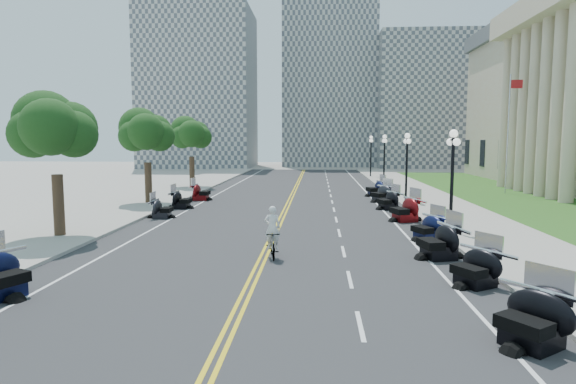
{
  "coord_description": "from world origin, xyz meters",
  "views": [
    {
      "loc": [
        2.12,
        -19.6,
        4.6
      ],
      "look_at": [
        0.63,
        4.32,
        2.0
      ],
      "focal_mm": 30.0,
      "sensor_mm": 36.0,
      "label": 1
    }
  ],
  "objects": [
    {
      "name": "ground",
      "position": [
        0.0,
        0.0,
        0.0
      ],
      "size": [
        160.0,
        160.0,
        0.0
      ],
      "primitive_type": "plane",
      "color": "gray"
    },
    {
      "name": "road",
      "position": [
        0.0,
        10.0,
        0.0
      ],
      "size": [
        16.0,
        90.0,
        0.01
      ],
      "primitive_type": "cube",
      "color": "#333335",
      "rests_on": "ground"
    },
    {
      "name": "centerline_yellow_a",
      "position": [
        -0.12,
        10.0,
        0.01
      ],
      "size": [
        0.12,
        90.0,
        0.0
      ],
      "primitive_type": "cube",
      "color": "yellow",
      "rests_on": "road"
    },
    {
      "name": "centerline_yellow_b",
      "position": [
        0.12,
        10.0,
        0.01
      ],
      "size": [
        0.12,
        90.0,
        0.0
      ],
      "primitive_type": "cube",
      "color": "yellow",
      "rests_on": "road"
    },
    {
      "name": "edge_line_north",
      "position": [
        6.4,
        10.0,
        0.01
      ],
      "size": [
        0.12,
        90.0,
        0.0
      ],
      "primitive_type": "cube",
      "color": "white",
      "rests_on": "road"
    },
    {
      "name": "edge_line_south",
      "position": [
        -6.4,
        10.0,
        0.01
      ],
      "size": [
        0.12,
        90.0,
        0.0
      ],
      "primitive_type": "cube",
      "color": "white",
      "rests_on": "road"
    },
    {
      "name": "lane_dash_4",
      "position": [
        3.2,
        -8.0,
        0.01
      ],
      "size": [
        0.12,
        2.0,
        0.0
      ],
      "primitive_type": "cube",
      "color": "white",
      "rests_on": "road"
    },
    {
      "name": "lane_dash_5",
      "position": [
        3.2,
        -4.0,
        0.01
      ],
      "size": [
        0.12,
        2.0,
        0.0
      ],
      "primitive_type": "cube",
      "color": "white",
      "rests_on": "road"
    },
    {
      "name": "lane_dash_6",
      "position": [
        3.2,
        0.0,
        0.01
      ],
      "size": [
        0.12,
        2.0,
        0.0
      ],
      "primitive_type": "cube",
      "color": "white",
      "rests_on": "road"
    },
    {
      "name": "lane_dash_7",
      "position": [
        3.2,
        4.0,
        0.01
      ],
      "size": [
        0.12,
        2.0,
        0.0
      ],
      "primitive_type": "cube",
      "color": "white",
      "rests_on": "road"
    },
    {
      "name": "lane_dash_8",
      "position": [
        3.2,
        8.0,
        0.01
      ],
      "size": [
        0.12,
        2.0,
        0.0
      ],
      "primitive_type": "cube",
      "color": "white",
      "rests_on": "road"
    },
    {
      "name": "lane_dash_9",
      "position": [
        3.2,
        12.0,
        0.01
      ],
      "size": [
        0.12,
        2.0,
        0.0
      ],
      "primitive_type": "cube",
      "color": "white",
      "rests_on": "road"
    },
    {
      "name": "lane_dash_10",
      "position": [
        3.2,
        16.0,
        0.01
      ],
      "size": [
        0.12,
        2.0,
        0.0
      ],
      "primitive_type": "cube",
      "color": "white",
      "rests_on": "road"
    },
    {
      "name": "lane_dash_11",
      "position": [
        3.2,
        20.0,
        0.01
      ],
      "size": [
        0.12,
        2.0,
        0.0
      ],
      "primitive_type": "cube",
      "color": "white",
      "rests_on": "road"
    },
    {
      "name": "lane_dash_12",
      "position": [
        3.2,
        24.0,
        0.01
      ],
      "size": [
        0.12,
        2.0,
        0.0
      ],
      "primitive_type": "cube",
      "color": "white",
      "rests_on": "road"
    },
    {
      "name": "lane_dash_13",
      "position": [
        3.2,
        28.0,
        0.01
      ],
      "size": [
        0.12,
        2.0,
        0.0
      ],
      "primitive_type": "cube",
      "color": "white",
      "rests_on": "road"
    },
    {
      "name": "lane_dash_14",
      "position": [
        3.2,
        32.0,
        0.01
      ],
      "size": [
        0.12,
        2.0,
        0.0
      ],
      "primitive_type": "cube",
      "color": "white",
      "rests_on": "road"
    },
    {
      "name": "lane_dash_15",
      "position": [
        3.2,
        36.0,
        0.01
      ],
      "size": [
        0.12,
        2.0,
        0.0
      ],
      "primitive_type": "cube",
      "color": "white",
      "rests_on": "road"
    },
    {
      "name": "lane_dash_16",
      "position": [
        3.2,
        40.0,
        0.01
      ],
      "size": [
        0.12,
        2.0,
        0.0
      ],
      "primitive_type": "cube",
      "color": "white",
      "rests_on": "road"
    },
    {
      "name": "lane_dash_17",
      "position": [
        3.2,
        44.0,
        0.01
      ],
      "size": [
        0.12,
        2.0,
        0.0
      ],
      "primitive_type": "cube",
      "color": "white",
      "rests_on": "road"
    },
    {
      "name": "lane_dash_18",
      "position": [
        3.2,
        48.0,
        0.01
      ],
      "size": [
        0.12,
        2.0,
        0.0
      ],
      "primitive_type": "cube",
      "color": "white",
      "rests_on": "road"
    },
    {
      "name": "lane_dash_19",
      "position": [
        3.2,
        52.0,
        0.01
      ],
      "size": [
        0.12,
        2.0,
        0.0
      ],
      "primitive_type": "cube",
      "color": "white",
      "rests_on": "road"
    },
    {
      "name": "sidewalk_north",
      "position": [
        10.5,
        10.0,
        0.07
      ],
      "size": [
        5.0,
        90.0,
        0.15
      ],
      "primitive_type": "cube",
      "color": "#9E9991",
      "rests_on": "ground"
    },
    {
      "name": "sidewalk_south",
      "position": [
        -10.5,
        10.0,
        0.07
      ],
      "size": [
        5.0,
        90.0,
        0.15
      ],
      "primitive_type": "cube",
      "color": "#9E9991",
      "rests_on": "ground"
    },
    {
      "name": "lawn",
      "position": [
        17.5,
        18.0,
        0.05
      ],
      "size": [
        9.0,
        60.0,
        0.1
      ],
      "primitive_type": "cube",
      "color": "#356023",
      "rests_on": "ground"
    },
    {
      "name": "distant_block_a",
      "position": [
        -18.0,
        62.0,
        13.0
      ],
      "size": [
        18.0,
        14.0,
        26.0
      ],
      "primitive_type": "cube",
      "color": "gray",
      "rests_on": "ground"
    },
    {
      "name": "distant_block_b",
      "position": [
        4.0,
        68.0,
        15.0
      ],
      "size": [
        16.0,
        12.0,
        30.0
      ],
      "primitive_type": "cube",
      "color": "gray",
      "rests_on": "ground"
    },
    {
      "name": "distant_block_c",
      "position": [
        22.0,
        65.0,
        11.0
      ],
      "size": [
        20.0,
        14.0,
        22.0
      ],
      "primitive_type": "cube",
      "color": "gray",
      "rests_on": "ground"
    },
    {
      "name": "street_lamp_2",
      "position": [
        8.6,
        4.0,
        2.6
      ],
      "size": [
        0.5,
        1.2,
        4.9
      ],
      "primitive_type": null,
      "color": "black",
      "rests_on": "sidewalk_north"
    },
    {
      "name": "street_lamp_3",
      "position": [
        8.6,
        16.0,
        2.6
      ],
      "size": [
        0.5,
        1.2,
        4.9
      ],
      "primitive_type": null,
      "color": "black",
      "rests_on": "sidewalk_north"
    },
    {
      "name": "street_lamp_4",
      "position": [
        8.6,
        28.0,
        2.6
      ],
      "size": [
        0.5,
        1.2,
        4.9
      ],
      "primitive_type": null,
      "color": "black",
      "rests_on": "sidewalk_north"
    },
    {
      "name": "street_lamp_5",
      "position": [
        8.6,
        40.0,
        2.6
      ],
      "size": [
        0.5,
        1.2,
        4.9
      ],
      "primitive_type": null,
      "color": "black",
      "rests_on": "sidewalk_north"
    },
    {
      "name": "flagpole",
      "position": [
        18.0,
        22.0,
        5.0
      ],
      "size": [
        1.1,
        0.2,
        10.0
      ],
      "primitive_type": null,
      "color": "silver",
      "rests_on": "ground"
    },
    {
      "name": "tree_2",
      "position": [
        -10.0,
        2.0,
        4.75
      ],
      "size": [
        4.8,
        4.8,
        9.2
      ],
      "primitive_type": null,
      "color": "#235619",
      "rests_on": "sidewalk_south"
    },
    {
      "name": "tree_3",
      "position": [
        -10.0,
        14.0,
        4.75
      ],
      "size": [
        4.8,
        4.8,
        9.2
      ],
      "primitive_type": null,
      "color": "#235619",
      "rests_on": "sidewalk_south"
    },
    {
      "name": "tree_4",
      "position": [
        -10.0,
        26.0,
        4.75
      ],
      "size": [
        4.8,
        4.8,
        9.2
      ],
      "primitive_type": null,
      "color": "#235619",
      "rests_on": "sidewalk_south"
    },
    {
      "name": "motorcycle_n_3",
      "position": [
        6.91,
        -8.96,
        0.71
      ],
      "size": [
        2.85,
        2.85,
        1.43
      ],
      "primitive_type": null,
      "rotation": [
        0.0,
        0.0,
        -0.94
      ],
      "color": "black",
      "rests_on": "road"
    },
    {
      "name": "motorcycle_n_4",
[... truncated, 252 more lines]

